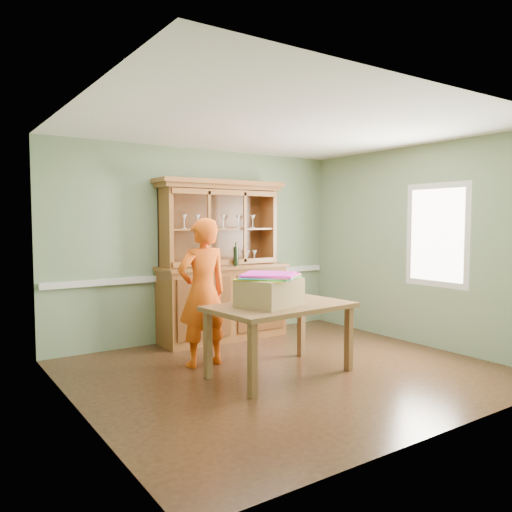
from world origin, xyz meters
TOP-DOWN VIEW (x-y plane):
  - floor at (0.00, 0.00)m, footprint 4.50×4.50m
  - ceiling at (0.00, 0.00)m, footprint 4.50×4.50m
  - wall_back at (0.00, 2.00)m, footprint 4.50×0.00m
  - wall_left at (-2.25, 0.00)m, footprint 0.00×4.00m
  - wall_right at (2.25, 0.00)m, footprint 0.00×4.00m
  - wall_front at (0.00, -2.00)m, footprint 4.50×0.00m
  - chair_rail at (0.00, 1.98)m, footprint 4.41×0.05m
  - framed_map at (-2.23, 0.30)m, footprint 0.03×0.60m
  - window_panel at (2.23, -0.30)m, footprint 0.03×0.96m
  - china_hutch at (0.19, 1.74)m, footprint 1.91×0.63m
  - dining_table at (-0.13, -0.05)m, footprint 1.62×1.05m
  - cardboard_box at (-0.29, -0.07)m, footprint 0.75×0.68m
  - kite_stack at (-0.29, -0.05)m, footprint 0.76×0.76m
  - person at (-0.67, 0.73)m, footprint 0.63×0.41m

SIDE VIEW (x-z plane):
  - floor at x=0.00m, z-range 0.00..0.00m
  - dining_table at x=-0.13m, z-range 0.30..1.07m
  - china_hutch at x=0.19m, z-range -0.34..1.91m
  - person at x=-0.67m, z-range 0.00..1.72m
  - chair_rail at x=0.00m, z-range 0.86..0.94m
  - cardboard_box at x=-0.29m, z-range 0.77..1.07m
  - kite_stack at x=-0.29m, z-range 1.07..1.12m
  - wall_back at x=0.00m, z-range -0.90..3.60m
  - wall_left at x=-2.25m, z-range -0.65..3.35m
  - wall_right at x=2.25m, z-range -0.65..3.35m
  - wall_front at x=0.00m, z-range -0.90..3.60m
  - window_panel at x=2.23m, z-range 0.82..2.18m
  - framed_map at x=-2.23m, z-range 1.32..1.78m
  - ceiling at x=0.00m, z-range 2.70..2.70m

